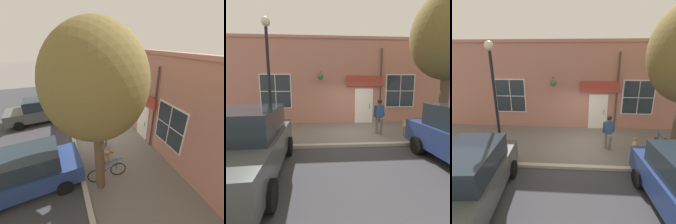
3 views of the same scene
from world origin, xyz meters
TOP-DOWN VIEW (x-y plane):
  - ground_plane at (0.00, 0.00)m, footprint 90.00×90.00m
  - storefront_facade at (-2.34, -0.01)m, footprint 0.95×18.00m
  - pedestrian_walking at (0.37, 0.98)m, footprint 0.61×0.57m
  - dog_on_leash at (0.67, 2.13)m, footprint 0.95×0.44m
  - leaning_bicycle at (0.95, 3.19)m, footprint 1.74×0.20m
  - parked_car_nearest_curb at (3.96, -3.57)m, footprint 4.41×2.17m
  - street_lamp at (1.52, -3.65)m, footprint 0.32×0.32m
  - fire_hydrant at (1.75, -4.02)m, footprint 0.34×0.20m

SIDE VIEW (x-z plane):
  - ground_plane at x=0.00m, z-range 0.00..0.00m
  - leaning_bicycle at x=0.95m, z-range -0.12..0.88m
  - fire_hydrant at x=1.75m, z-range 0.01..0.78m
  - dog_on_leash at x=0.67m, z-range 0.12..0.80m
  - parked_car_nearest_curb at x=3.96m, z-range 0.00..1.75m
  - pedestrian_walking at x=0.37m, z-range 0.16..1.84m
  - storefront_facade at x=-2.34m, z-range 0.00..5.11m
  - street_lamp at x=1.52m, z-range 0.74..5.47m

